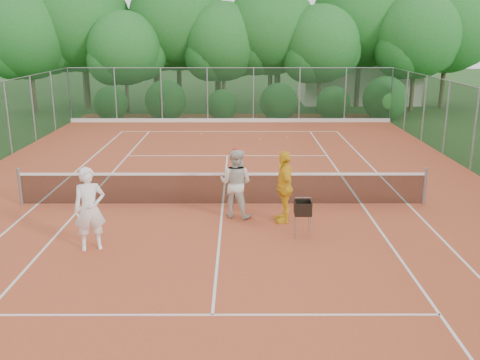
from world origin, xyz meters
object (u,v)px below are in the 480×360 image
Objects in this scene: player_center_grp at (236,183)px; ball_hopper at (303,209)px; player_white at (90,209)px; player_yellow at (284,187)px.

ball_hopper is (1.66, -1.49, -0.23)m from player_center_grp.
player_center_grp is 2.12× the size of ball_hopper.
player_yellow is at bearing 3.57° from player_white.
ball_hopper is at bearing -41.92° from player_center_grp.
player_center_grp is at bearing -110.28° from player_yellow.
player_white reaches higher than player_yellow.
ball_hopper is at bearing 14.79° from player_yellow.
player_center_grp is 2.25m from ball_hopper.
player_white is at bearing -163.76° from ball_hopper.
player_white is 2.15× the size of ball_hopper.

